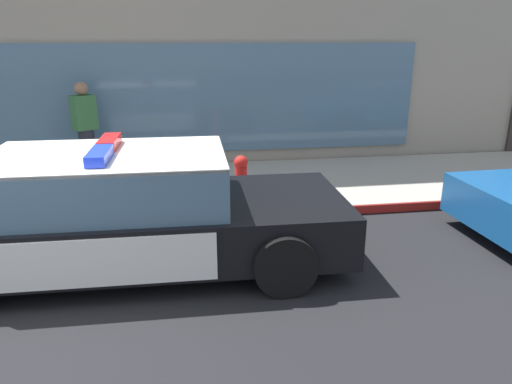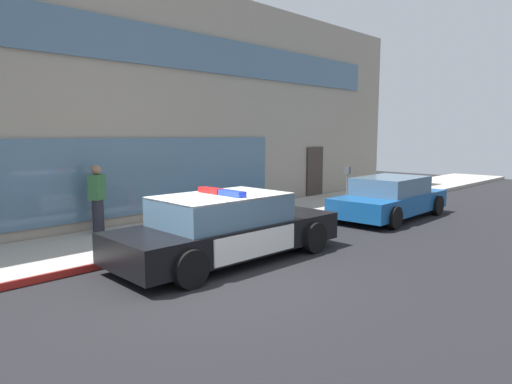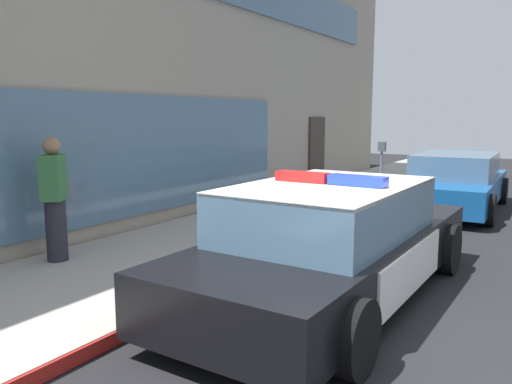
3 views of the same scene
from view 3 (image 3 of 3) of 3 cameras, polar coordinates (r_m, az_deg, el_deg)
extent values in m
plane|color=black|center=(5.01, 10.12, -16.81)|extent=(48.00, 48.00, 0.00)
cube|color=#A39E93|center=(6.84, -17.09, -9.38)|extent=(48.00, 2.93, 0.15)
cube|color=maroon|center=(5.85, -7.28, -12.14)|extent=(28.80, 0.04, 0.14)
cube|color=#382D28|center=(15.28, 6.81, 4.43)|extent=(1.00, 0.08, 2.10)
cube|color=black|center=(6.12, 8.86, -7.06)|extent=(5.10, 1.96, 0.60)
cube|color=silver|center=(7.55, 13.94, -2.93)|extent=(1.76, 1.86, 0.05)
cube|color=silver|center=(4.58, -0.38, -10.21)|extent=(1.45, 1.85, 0.05)
cube|color=silver|center=(6.46, 0.79, -6.12)|extent=(2.13, 0.07, 0.51)
cube|color=silver|center=(5.72, 17.17, -8.46)|extent=(2.13, 0.07, 0.51)
cube|color=yellow|center=(6.47, 0.67, -6.10)|extent=(0.22, 0.02, 0.26)
cube|color=slate|center=(5.81, 8.17, -2.11)|extent=(2.67, 1.73, 0.60)
cube|color=silver|center=(5.76, 8.23, 0.72)|extent=(2.67, 1.73, 0.04)
cube|color=red|center=(5.90, 5.29, 1.74)|extent=(0.21, 0.64, 0.11)
cube|color=blue|center=(5.62, 11.35, 1.27)|extent=(0.21, 0.64, 0.11)
cylinder|color=black|center=(8.01, 7.65, -4.48)|extent=(0.68, 0.23, 0.68)
cylinder|color=black|center=(7.43, 20.80, -6.00)|extent=(0.68, 0.23, 0.68)
cylinder|color=black|center=(5.29, -8.37, -11.38)|extent=(0.68, 0.23, 0.68)
cylinder|color=black|center=(4.38, 11.03, -15.84)|extent=(0.68, 0.23, 0.68)
cylinder|color=red|center=(8.26, 1.92, -4.99)|extent=(0.28, 0.28, 0.10)
cylinder|color=red|center=(8.20, 1.93, -3.13)|extent=(0.19, 0.19, 0.45)
sphere|color=red|center=(8.15, 1.94, -1.12)|extent=(0.22, 0.22, 0.22)
cylinder|color=#B21E19|center=(8.14, 1.94, -0.59)|extent=(0.06, 0.06, 0.05)
cylinder|color=#B21E19|center=(8.13, 2.82, -3.08)|extent=(0.09, 0.10, 0.09)
cylinder|color=#B21E19|center=(8.27, 1.06, -2.87)|extent=(0.09, 0.10, 0.09)
cylinder|color=#B21E19|center=(8.34, 2.44, -3.07)|extent=(0.10, 0.12, 0.12)
cube|color=#144C8C|center=(12.41, 21.39, 0.30)|extent=(4.61, 1.92, 0.56)
cube|color=slate|center=(12.35, 21.52, 2.74)|extent=(2.42, 1.68, 0.56)
cylinder|color=black|center=(14.06, 18.72, 0.69)|extent=(0.65, 0.22, 0.64)
cylinder|color=black|center=(13.82, 25.98, 0.14)|extent=(0.65, 0.22, 0.64)
cylinder|color=black|center=(11.15, 15.60, -1.13)|extent=(0.65, 0.22, 0.64)
cylinder|color=black|center=(10.85, 24.76, -1.87)|extent=(0.65, 0.22, 0.64)
cylinder|color=#23232D|center=(7.52, -21.52, -4.02)|extent=(0.28, 0.28, 0.85)
cube|color=#336638|center=(7.41, -21.83, 1.54)|extent=(0.48, 0.44, 0.62)
sphere|color=#8C664C|center=(7.37, -22.01, 4.86)|extent=(0.24, 0.24, 0.24)
cylinder|color=slate|center=(13.21, 13.87, 2.07)|extent=(0.06, 0.06, 1.10)
cube|color=#474C51|center=(13.15, 13.98, 4.97)|extent=(0.12, 0.18, 0.24)
camera|label=1|loc=(6.84, 59.52, 8.45)|focal=33.44mm
camera|label=2|loc=(4.70, 131.08, 0.08)|focal=31.61mm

